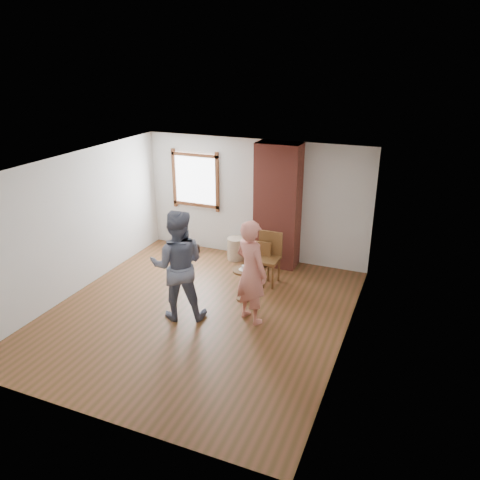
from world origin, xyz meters
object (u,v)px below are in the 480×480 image
object	(u,v)px
stoneware_crock	(236,249)
dining_chair_left	(268,255)
side_table	(244,279)
dining_chair_right	(260,261)
person_pink	(251,272)
man	(178,265)

from	to	relation	value
stoneware_crock	dining_chair_left	world-z (taller)	dining_chair_left
dining_chair_left	side_table	distance (m)	0.89
dining_chair_left	dining_chair_right	world-z (taller)	dining_chair_left
dining_chair_right	person_pink	bearing A→B (deg)	-78.96
dining_chair_left	man	size ratio (longest dim) A/B	0.53
dining_chair_right	dining_chair_left	bearing A→B (deg)	28.38
dining_chair_right	person_pink	world-z (taller)	person_pink
stoneware_crock	person_pink	bearing A→B (deg)	-61.64
dining_chair_right	side_table	distance (m)	0.77
dining_chair_left	side_table	world-z (taller)	dining_chair_left
man	dining_chair_right	bearing A→B (deg)	-137.88
dining_chair_right	side_table	xyz separation A→B (m)	(-0.03, -0.77, -0.06)
dining_chair_right	person_pink	xyz separation A→B (m)	(0.35, -1.38, 0.43)
side_table	person_pink	size ratio (longest dim) A/B	0.34
man	person_pink	bearing A→B (deg)	174.18
stoneware_crock	man	xyz separation A→B (m)	(0.04, -2.59, 0.71)
dining_chair_left	man	distance (m)	2.09
stoneware_crock	side_table	bearing A→B (deg)	-62.87
dining_chair_left	person_pink	bearing A→B (deg)	-82.21
side_table	dining_chair_right	bearing A→B (deg)	87.81
dining_chair_right	man	xyz separation A→B (m)	(-0.82, -1.73, 0.50)
dining_chair_left	stoneware_crock	bearing A→B (deg)	142.32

